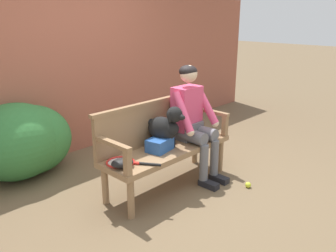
{
  "coord_description": "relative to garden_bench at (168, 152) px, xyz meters",
  "views": [
    {
      "loc": [
        -2.64,
        -2.52,
        1.9
      ],
      "look_at": [
        0.0,
        0.0,
        0.73
      ],
      "focal_mm": 37.45,
      "sensor_mm": 36.0,
      "label": 1
    }
  ],
  "objects": [
    {
      "name": "brick_garden_fence",
      "position": [
        0.0,
        1.87,
        0.67
      ],
      "size": [
        8.0,
        0.3,
        2.17
      ],
      "primitive_type": "cube",
      "color": "#9E5642",
      "rests_on": "ground"
    },
    {
      "name": "dog_on_bench",
      "position": [
        -0.02,
        0.02,
        0.31
      ],
      "size": [
        0.29,
        0.49,
        0.49
      ],
      "color": "black",
      "rests_on": "garden_bench"
    },
    {
      "name": "bench_backrest",
      "position": [
        0.0,
        0.23,
        0.32
      ],
      "size": [
        1.66,
        0.06,
        0.5
      ],
      "color": "#93704C",
      "rests_on": "garden_bench"
    },
    {
      "name": "tennis_racket",
      "position": [
        -0.63,
        0.02,
        0.07
      ],
      "size": [
        0.43,
        0.56,
        0.03
      ],
      "color": "red",
      "rests_on": "garden_bench"
    },
    {
      "name": "hedge_bush_far_right",
      "position": [
        -1.07,
        1.47,
        0.04
      ],
      "size": [
        1.1,
        0.99,
        0.92
      ],
      "primitive_type": "ellipsoid",
      "color": "#337538",
      "rests_on": "ground"
    },
    {
      "name": "tennis_ball",
      "position": [
        0.6,
        -0.7,
        -0.38
      ],
      "size": [
        0.07,
        0.07,
        0.07
      ],
      "primitive_type": "sphere",
      "color": "#CCDB33",
      "rests_on": "ground"
    },
    {
      "name": "ground_plane",
      "position": [
        0.0,
        0.0,
        -0.41
      ],
      "size": [
        40.0,
        40.0,
        0.0
      ],
      "primitive_type": "plane",
      "color": "brown"
    },
    {
      "name": "garden_bench",
      "position": [
        0.0,
        0.0,
        0.0
      ],
      "size": [
        1.62,
        0.53,
        0.48
      ],
      "color": "#93704C",
      "rests_on": "ground"
    },
    {
      "name": "bench_armrest_left_end",
      "position": [
        -0.77,
        -0.09,
        0.27
      ],
      "size": [
        0.06,
        0.53,
        0.28
      ],
      "color": "#93704C",
      "rests_on": "garden_bench"
    },
    {
      "name": "person_seated",
      "position": [
        0.39,
        -0.02,
        0.33
      ],
      "size": [
        0.56,
        0.66,
        1.35
      ],
      "color": "black",
      "rests_on": "ground"
    },
    {
      "name": "bench_armrest_right_end",
      "position": [
        0.77,
        -0.09,
        0.27
      ],
      "size": [
        0.06,
        0.53,
        0.28
      ],
      "color": "#93704C",
      "rests_on": "garden_bench"
    },
    {
      "name": "hedge_bush_far_left",
      "position": [
        -0.89,
        1.49,
        0.01
      ],
      "size": [
        1.0,
        0.91,
        0.85
      ],
      "primitive_type": "ellipsoid",
      "color": "#337538",
      "rests_on": "ground"
    },
    {
      "name": "sports_bag",
      "position": [
        -0.13,
        0.0,
        0.13
      ],
      "size": [
        0.31,
        0.25,
        0.14
      ],
      "primitive_type": "cube",
      "rotation": [
        0.0,
        0.0,
        0.19
      ],
      "color": "#2856A3",
      "rests_on": "garden_bench"
    },
    {
      "name": "baseball_glove",
      "position": [
        -0.69,
        -0.05,
        0.11
      ],
      "size": [
        0.27,
        0.24,
        0.09
      ],
      "primitive_type": "ellipsoid",
      "rotation": [
        0.0,
        0.0,
        -0.35
      ],
      "color": "black",
      "rests_on": "garden_bench"
    }
  ]
}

